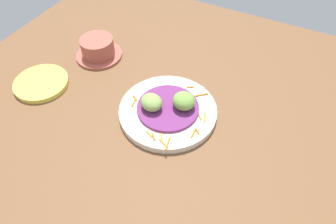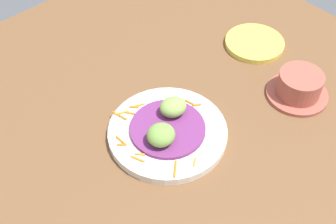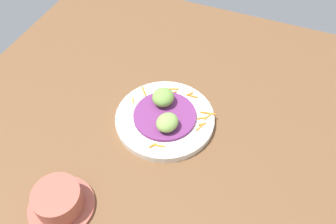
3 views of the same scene
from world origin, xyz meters
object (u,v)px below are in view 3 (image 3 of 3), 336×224
(guac_scoop_left, at_px, (163,97))
(main_plate, at_px, (165,119))
(guac_scoop_center, at_px, (166,122))
(terracotta_bowl, at_px, (59,201))

(guac_scoop_left, bearing_deg, main_plate, 28.11)
(guac_scoop_center, bearing_deg, terracotta_bowl, -26.74)
(main_plate, height_order, guac_scoop_center, guac_scoop_center)
(guac_scoop_left, bearing_deg, terracotta_bowl, -15.94)
(main_plate, distance_m, terracotta_bowl, 0.30)
(main_plate, bearing_deg, guac_scoop_left, -151.89)
(main_plate, bearing_deg, guac_scoop_center, 28.11)
(main_plate, relative_size, guac_scoop_left, 4.36)
(main_plate, bearing_deg, terracotta_bowl, -20.90)
(terracotta_bowl, bearing_deg, guac_scoop_left, 164.06)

